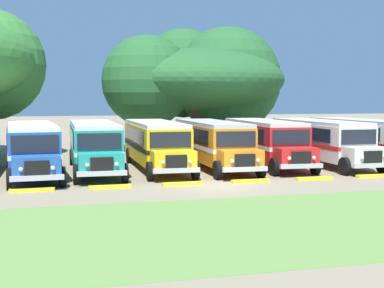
{
  "coord_description": "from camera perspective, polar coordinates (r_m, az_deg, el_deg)",
  "views": [
    {
      "loc": [
        -8.22,
        -25.37,
        4.22
      ],
      "look_at": [
        0.0,
        5.16,
        1.6
      ],
      "focal_mm": 51.59,
      "sensor_mm": 36.0,
      "label": 1
    }
  ],
  "objects": [
    {
      "name": "curb_wheelstop_4",
      "position": [
        27.91,
        6.08,
        -3.83
      ],
      "size": [
        2.0,
        0.36,
        0.15
      ],
      "primitive_type": "cube",
      "color": "yellow",
      "rests_on": "ground_plane"
    },
    {
      "name": "parked_bus_slot_1",
      "position": [
        31.64,
        -16.24,
        -0.24
      ],
      "size": [
        3.19,
        10.91,
        2.82
      ],
      "rotation": [
        0.0,
        0.0,
        -1.51
      ],
      "color": "#23519E",
      "rests_on": "ground_plane"
    },
    {
      "name": "parked_bus_slot_6",
      "position": [
        36.12,
        13.19,
        0.42
      ],
      "size": [
        2.75,
        10.85,
        2.82
      ],
      "rotation": [
        0.0,
        0.0,
        -1.56
      ],
      "color": "silver",
      "rests_on": "ground_plane"
    },
    {
      "name": "parked_bus_slot_7",
      "position": [
        38.35,
        17.31,
        0.58
      ],
      "size": [
        3.17,
        10.91,
        2.82
      ],
      "rotation": [
        0.0,
        0.0,
        -1.52
      ],
      "color": "silver",
      "rests_on": "ground_plane"
    },
    {
      "name": "parked_bus_slot_2",
      "position": [
        32.5,
        -10.09,
        0.0
      ],
      "size": [
        2.91,
        10.87,
        2.82
      ],
      "rotation": [
        0.0,
        0.0,
        -1.6
      ],
      "color": "teal",
      "rests_on": "ground_plane"
    },
    {
      "name": "foreground_grass_strip",
      "position": [
        19.39,
        10.52,
        -7.91
      ],
      "size": [
        80.0,
        9.85,
        0.01
      ],
      "primitive_type": "cube",
      "color": "olive",
      "rests_on": "ground_plane"
    },
    {
      "name": "parked_bus_slot_3",
      "position": [
        33.15,
        -3.76,
        0.16
      ],
      "size": [
        2.85,
        10.86,
        2.82
      ],
      "rotation": [
        0.0,
        0.0,
        -1.59
      ],
      "color": "yellow",
      "rests_on": "ground_plane"
    },
    {
      "name": "curb_wheelstop_6",
      "position": [
        31.13,
        18.29,
        -3.16
      ],
      "size": [
        2.0,
        0.36,
        0.15
      ],
      "primitive_type": "cube",
      "color": "yellow",
      "rests_on": "ground_plane"
    },
    {
      "name": "broad_shade_tree",
      "position": [
        47.06,
        0.52,
        6.77
      ],
      "size": [
        15.74,
        15.29,
        10.53
      ],
      "color": "brown",
      "rests_on": "ground_plane"
    },
    {
      "name": "curb_wheelstop_2",
      "position": [
        26.23,
        -8.48,
        -4.41
      ],
      "size": [
        2.0,
        0.36,
        0.15
      ],
      "primitive_type": "cube",
      "color": "yellow",
      "rests_on": "ground_plane"
    },
    {
      "name": "curb_wheelstop_5",
      "position": [
        29.36,
        12.52,
        -3.49
      ],
      "size": [
        2.0,
        0.36,
        0.15
      ],
      "primitive_type": "cube",
      "color": "yellow",
      "rests_on": "ground_plane"
    },
    {
      "name": "ground_plane",
      "position": [
        27.0,
        2.86,
        -4.26
      ],
      "size": [
        220.0,
        220.0,
        0.0
      ],
      "primitive_type": "plane",
      "color": "#84755B"
    },
    {
      "name": "curb_wheelstop_3",
      "position": [
        26.85,
        -0.97,
        -4.14
      ],
      "size": [
        2.0,
        0.36,
        0.15
      ],
      "primitive_type": "cube",
      "color": "yellow",
      "rests_on": "ground_plane"
    },
    {
      "name": "parked_bus_slot_5",
      "position": [
        35.22,
        7.52,
        0.4
      ],
      "size": [
        3.11,
        10.9,
        2.82
      ],
      "rotation": [
        0.0,
        0.0,
        -1.62
      ],
      "color": "red",
      "rests_on": "ground_plane"
    },
    {
      "name": "parked_bus_slot_4",
      "position": [
        33.6,
        2.16,
        0.23
      ],
      "size": [
        2.77,
        10.85,
        2.82
      ],
      "rotation": [
        0.0,
        0.0,
        -1.58
      ],
      "color": "orange",
      "rests_on": "ground_plane"
    },
    {
      "name": "curb_wheelstop_1",
      "position": [
        26.07,
        -16.22,
        -4.6
      ],
      "size": [
        2.0,
        0.36,
        0.15
      ],
      "primitive_type": "cube",
      "color": "yellow",
      "rests_on": "ground_plane"
    }
  ]
}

